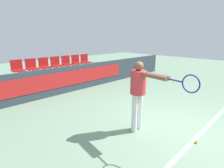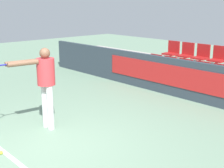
% 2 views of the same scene
% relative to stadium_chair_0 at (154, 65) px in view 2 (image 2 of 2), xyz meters
% --- Properties ---
extents(ground_plane, '(30.00, 30.00, 0.00)m').
position_rel_stadium_chair_0_xyz_m(ground_plane, '(1.67, -5.03, -0.60)').
color(ground_plane, gray).
extents(court_baseline, '(5.87, 0.08, 0.01)m').
position_rel_stadium_chair_0_xyz_m(court_baseline, '(1.67, -5.58, -0.60)').
color(court_baseline, white).
rests_on(court_baseline, ground).
extents(barrier_wall, '(11.98, 0.14, 1.04)m').
position_rel_stadium_chair_0_xyz_m(barrier_wall, '(1.67, -0.65, -0.08)').
color(barrier_wall, '#2D3842').
rests_on(barrier_wall, ground).
extents(bleacher_tier_front, '(11.58, 0.90, 0.35)m').
position_rel_stadium_chair_0_xyz_m(bleacher_tier_front, '(1.67, -0.12, -0.43)').
color(bleacher_tier_front, '#ADA89E').
rests_on(bleacher_tier_front, ground).
extents(bleacher_tier_middle, '(11.58, 0.90, 0.70)m').
position_rel_stadium_chair_0_xyz_m(bleacher_tier_middle, '(1.67, 0.78, -0.25)').
color(bleacher_tier_middle, '#ADA89E').
rests_on(bleacher_tier_middle, ground).
extents(stadium_chair_0, '(0.45, 0.39, 0.58)m').
position_rel_stadium_chair_0_xyz_m(stadium_chair_0, '(0.00, 0.00, 0.00)').
color(stadium_chair_0, '#333333').
rests_on(stadium_chair_0, bleacher_tier_front).
extents(stadium_chair_1, '(0.45, 0.39, 0.58)m').
position_rel_stadium_chair_0_xyz_m(stadium_chair_1, '(0.56, 0.00, 0.00)').
color(stadium_chair_1, '#333333').
rests_on(stadium_chair_1, bleacher_tier_front).
extents(stadium_chair_2, '(0.45, 0.39, 0.58)m').
position_rel_stadium_chair_0_xyz_m(stadium_chair_2, '(1.11, 0.00, 0.00)').
color(stadium_chair_2, '#333333').
rests_on(stadium_chair_2, bleacher_tier_front).
extents(stadium_chair_3, '(0.45, 0.39, 0.58)m').
position_rel_stadium_chair_0_xyz_m(stadium_chair_3, '(1.67, 0.00, 0.00)').
color(stadium_chair_3, '#333333').
rests_on(stadium_chair_3, bleacher_tier_front).
extents(stadium_chair_4, '(0.45, 0.39, 0.58)m').
position_rel_stadium_chair_0_xyz_m(stadium_chair_4, '(2.23, 0.00, 0.00)').
color(stadium_chair_4, '#333333').
rests_on(stadium_chair_4, bleacher_tier_front).
extents(stadium_chair_7, '(0.45, 0.39, 0.58)m').
position_rel_stadium_chair_0_xyz_m(stadium_chair_7, '(0.00, 0.90, 0.35)').
color(stadium_chair_7, '#333333').
rests_on(stadium_chair_7, bleacher_tier_middle).
extents(stadium_chair_8, '(0.45, 0.39, 0.58)m').
position_rel_stadium_chair_0_xyz_m(stadium_chair_8, '(0.56, 0.90, 0.35)').
color(stadium_chair_8, '#333333').
rests_on(stadium_chair_8, bleacher_tier_middle).
extents(stadium_chair_9, '(0.45, 0.39, 0.58)m').
position_rel_stadium_chair_0_xyz_m(stadium_chair_9, '(1.11, 0.90, 0.35)').
color(stadium_chair_9, '#333333').
rests_on(stadium_chair_9, bleacher_tier_middle).
extents(stadium_chair_10, '(0.45, 0.39, 0.58)m').
position_rel_stadium_chair_0_xyz_m(stadium_chair_10, '(1.67, 0.90, 0.35)').
color(stadium_chair_10, '#333333').
rests_on(stadium_chair_10, bleacher_tier_middle).
extents(tennis_player, '(0.36, 1.54, 1.66)m').
position_rel_stadium_chair_0_xyz_m(tennis_player, '(0.90, -4.49, 0.44)').
color(tennis_player, silver).
rests_on(tennis_player, ground).
extents(tennis_ball, '(0.07, 0.07, 0.07)m').
position_rel_stadium_chair_0_xyz_m(tennis_ball, '(1.38, -5.65, -0.57)').
color(tennis_ball, '#CCDB33').
rests_on(tennis_ball, ground).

